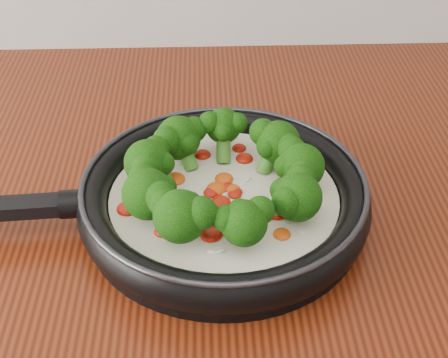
{
  "coord_description": "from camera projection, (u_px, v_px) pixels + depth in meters",
  "views": [
    {
      "loc": [
        -0.14,
        0.59,
        1.32
      ],
      "look_at": [
        -0.12,
        1.08,
        0.95
      ],
      "focal_mm": 51.0,
      "sensor_mm": 36.0,
      "label": 1
    }
  ],
  "objects": [
    {
      "name": "skillet",
      "position": [
        220.0,
        194.0,
        0.63
      ],
      "size": [
        0.46,
        0.31,
        0.09
      ],
      "color": "black",
      "rests_on": "counter"
    }
  ]
}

